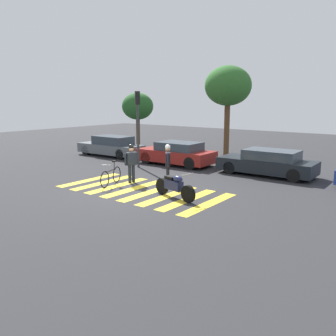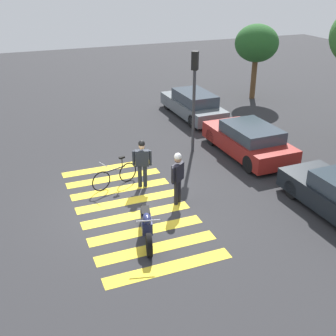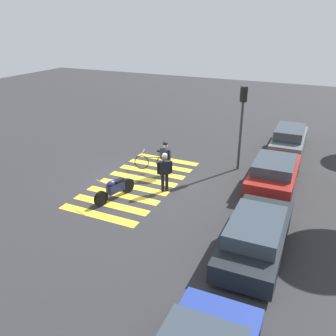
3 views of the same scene
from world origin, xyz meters
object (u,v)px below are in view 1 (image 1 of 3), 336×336
Objects in this scene: car_grey_coupe at (111,146)px; car_maroon_wagon at (177,153)px; officer_on_foot at (168,162)px; officer_by_motorcycle at (131,161)px; traffic_light_pole at (138,117)px; car_black_suv at (268,163)px; leaning_bicycle at (111,176)px; police_motorcycle at (174,186)px.

car_grey_coupe is 5.23m from car_maroon_wagon.
officer_on_foot reaches higher than car_grey_coupe.
officer_on_foot is 1.02× the size of officer_by_motorcycle.
traffic_light_pole reaches higher than officer_by_motorcycle.
officer_by_motorcycle is 0.37× the size of car_black_suv.
traffic_light_pole is (-1.85, 3.81, 2.34)m from leaning_bicycle.
car_maroon_wagon is at bearing 0.49° from car_grey_coupe.
officer_by_motorcycle reaches higher than car_grey_coupe.
officer_by_motorcycle is (0.39, 0.87, 0.59)m from leaning_bicycle.
police_motorcycle is 0.45× the size of car_grey_coupe.
car_maroon_wagon reaches higher than car_black_suv.
police_motorcycle is 6.87m from traffic_light_pole.
officer_on_foot is at bearing 133.90° from police_motorcycle.
leaning_bicycle is at bearing -83.44° from car_maroon_wagon.
officer_by_motorcycle is at bearing 66.03° from leaning_bicycle.
traffic_light_pole is (-1.20, -1.90, 2.10)m from car_maroon_wagon.
officer_on_foot reaches higher than officer_by_motorcycle.
officer_by_motorcycle is at bearing -37.33° from car_grey_coupe.
leaning_bicycle is 0.98× the size of officer_on_foot.
car_grey_coupe is 4.91m from traffic_light_pole.
police_motorcycle is at bearing -36.04° from traffic_light_pole.
car_grey_coupe is at bearing -179.51° from car_maroon_wagon.
car_black_suv is at bearing 78.94° from police_motorcycle.
officer_by_motorcycle is at bearing -129.07° from car_black_suv.
police_motorcycle is 10.87m from car_grey_coupe.
car_black_suv is (10.45, 0.35, -0.02)m from car_grey_coupe.
leaning_bicycle is 0.37× the size of car_black_suv.
car_black_suv reaches higher than leaning_bicycle.
car_grey_coupe is (-9.27, 5.67, 0.18)m from police_motorcycle.
car_grey_coupe is 1.00× the size of car_black_suv.
officer_on_foot is 1.64m from officer_by_motorcycle.
car_black_suv is 7.11m from traffic_light_pole.
traffic_light_pole reaches higher than police_motorcycle.
officer_by_motorcycle is 0.39× the size of car_maroon_wagon.
officer_on_foot reaches higher than car_maroon_wagon.
police_motorcycle is at bearing -31.43° from car_grey_coupe.
traffic_light_pole reaches higher than car_maroon_wagon.
police_motorcycle is 7.00m from car_maroon_wagon.
officer_on_foot is at bearing 39.50° from leaning_bicycle.
traffic_light_pole is (-5.24, 3.81, 2.28)m from police_motorcycle.
car_grey_coupe is (-6.28, 4.79, -0.35)m from officer_by_motorcycle.
car_grey_coupe is at bearing 136.14° from leaning_bicycle.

